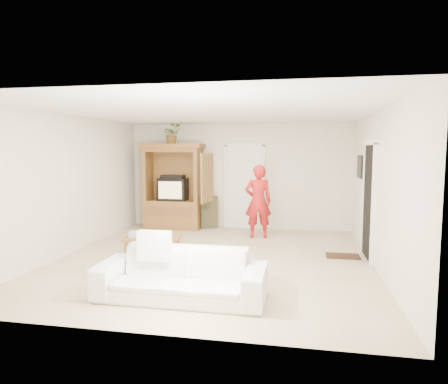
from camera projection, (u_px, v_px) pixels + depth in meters
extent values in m
plane|color=tan|center=(214.00, 259.00, 7.15)|extent=(6.00, 6.00, 0.00)
plane|color=white|center=(213.00, 112.00, 6.88)|extent=(6.00, 6.00, 0.00)
plane|color=silver|center=(239.00, 176.00, 9.95)|extent=(5.50, 0.00, 5.50)
plane|color=silver|center=(151.00, 213.00, 4.09)|extent=(5.50, 0.00, 5.50)
plane|color=silver|center=(71.00, 184.00, 7.53)|extent=(0.00, 6.00, 6.00)
plane|color=silver|center=(378.00, 190.00, 6.51)|extent=(0.00, 6.00, 6.00)
cube|color=brown|center=(173.00, 214.00, 10.00)|extent=(1.40, 0.60, 0.70)
cube|color=brown|center=(148.00, 176.00, 10.02)|extent=(0.10, 0.60, 1.20)
cube|color=brown|center=(198.00, 177.00, 9.78)|extent=(0.10, 0.60, 1.20)
cube|color=brown|center=(176.00, 176.00, 10.17)|extent=(1.40, 0.06, 1.20)
cube|color=brown|center=(173.00, 150.00, 9.84)|extent=(1.40, 0.60, 0.10)
cube|color=brown|center=(173.00, 146.00, 9.83)|extent=(1.52, 0.68, 0.10)
cube|color=brown|center=(207.00, 178.00, 9.26)|extent=(0.16, 0.67, 1.15)
cube|color=black|center=(173.00, 189.00, 9.97)|extent=(0.70, 0.52, 0.55)
cube|color=tan|center=(170.00, 190.00, 9.70)|extent=(0.58, 0.02, 0.42)
cube|color=black|center=(173.00, 177.00, 9.90)|extent=(0.55, 0.35, 0.08)
cube|color=#935D32|center=(170.00, 212.00, 9.71)|extent=(1.19, 0.03, 0.25)
cube|color=white|center=(244.00, 187.00, 9.92)|extent=(0.85, 0.05, 2.04)
cube|color=black|center=(369.00, 202.00, 7.13)|extent=(0.05, 0.90, 2.04)
cube|color=black|center=(360.00, 167.00, 8.34)|extent=(0.03, 0.60, 0.48)
cube|color=#382316|center=(343.00, 256.00, 7.32)|extent=(0.60, 0.40, 0.02)
imported|color=#4C7238|center=(172.00, 134.00, 9.78)|extent=(0.54, 0.51, 0.47)
imported|color=#A91716|center=(258.00, 201.00, 8.83)|extent=(0.66, 0.50, 1.63)
imported|color=silver|center=(181.00, 274.00, 5.22)|extent=(2.21, 0.87, 0.65)
cube|color=#935D32|center=(153.00, 238.00, 7.31)|extent=(1.04, 0.64, 0.05)
cube|color=#935D32|center=(126.00, 250.00, 7.16)|extent=(0.06, 0.06, 0.31)
cube|color=#935D32|center=(133.00, 245.00, 7.57)|extent=(0.06, 0.06, 0.31)
cube|color=#935D32|center=(173.00, 251.00, 7.09)|extent=(0.06, 0.06, 0.31)
cube|color=#935D32|center=(178.00, 246.00, 7.50)|extent=(0.06, 0.06, 0.31)
cube|color=#F75297|center=(140.00, 234.00, 7.35)|extent=(0.45, 0.39, 0.08)
cylinder|color=tan|center=(160.00, 234.00, 7.32)|extent=(0.08, 0.08, 0.10)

